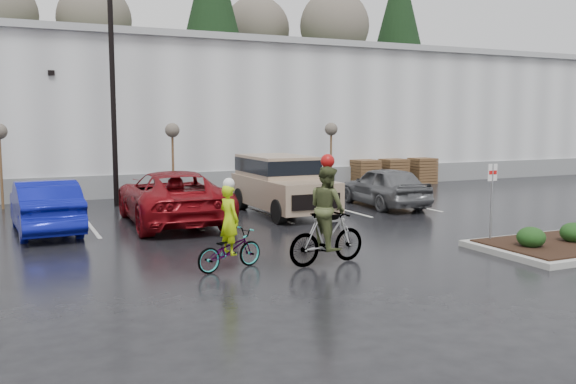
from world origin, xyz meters
name	(u,v)px	position (x,y,z in m)	size (l,w,h in m)	color
ground	(373,261)	(0.00, 0.00, 0.00)	(120.00, 120.00, 0.00)	black
warehouse	(159,114)	(0.00, 21.99, 3.65)	(60.50, 15.50, 7.20)	#B1B3B6
wooded_ridge	(101,124)	(0.00, 45.00, 3.00)	(80.00, 25.00, 6.00)	#223B18
lamppost	(112,57)	(-4.00, 12.00, 5.69)	(0.50, 1.00, 9.22)	black
sapling_mid	(172,134)	(-1.50, 13.00, 2.73)	(0.60, 0.60, 3.20)	#492D1D
sapling_east	(331,133)	(6.00, 13.00, 2.73)	(0.60, 0.60, 3.20)	#492D1D
pallet_stack_a	(365,173)	(8.50, 14.00, 0.68)	(1.20, 1.20, 1.35)	#492D1D
pallet_stack_b	(393,172)	(10.20, 14.00, 0.68)	(1.20, 1.20, 1.35)	#492D1D
pallet_stack_c	(422,171)	(12.00, 14.00, 0.68)	(1.20, 1.20, 1.35)	#492D1D
shrub_a	(531,237)	(4.00, -1.00, 0.41)	(0.70, 0.70, 0.52)	black
shrub_b	(574,233)	(5.50, -1.00, 0.41)	(0.70, 0.70, 0.52)	black
fire_lane_sign	(492,193)	(3.80, 0.20, 1.41)	(0.30, 0.05, 2.20)	gray
car_blue	(45,206)	(-6.82, 7.18, 0.79)	(1.66, 4.77, 1.57)	#0D1495
car_red	(172,197)	(-3.00, 7.22, 0.86)	(2.84, 6.17, 1.71)	maroon
suv_tan	(283,185)	(1.04, 7.45, 1.03)	(2.20, 5.10, 2.06)	gray
car_grey	(384,186)	(5.35, 7.55, 0.78)	(1.84, 4.58, 1.56)	slate
cyclist_hivis	(229,241)	(-3.37, 0.61, 0.65)	(1.79, 1.06, 2.06)	#3F3F44
cyclist_olive	(327,225)	(-1.15, 0.16, 0.92)	(2.02, 1.00, 2.55)	#3F3F44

